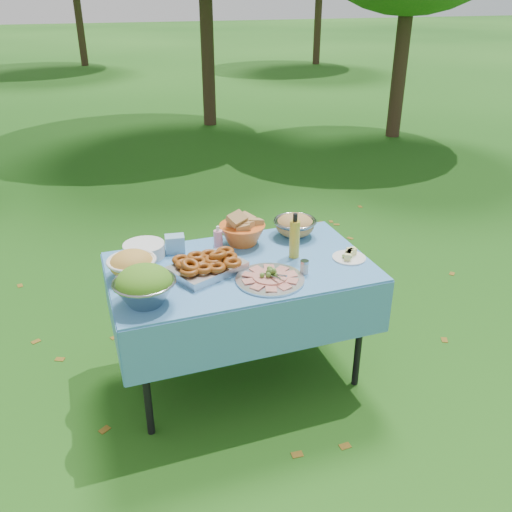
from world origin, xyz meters
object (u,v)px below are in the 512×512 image
Objects in this scene: pasta_bowl_steel at (295,225)px; oil_bottle at (295,235)px; charcuterie_platter at (270,273)px; bread_bowl at (242,229)px; plate_stack at (144,250)px; picnic_table at (241,322)px; salad_bowl at (144,285)px.

oil_bottle is at bearing -113.56° from pasta_bowl_steel.
oil_bottle is (0.23, 0.22, 0.09)m from charcuterie_platter.
bread_bowl reaches higher than charcuterie_platter.
bread_bowl is at bearing -178.57° from pasta_bowl_steel.
bread_bowl is 0.76× the size of charcuterie_platter.
plate_stack is 0.89× the size of oil_bottle.
charcuterie_platter is (0.59, -0.52, 0.00)m from plate_stack.
pasta_bowl_steel is (0.95, -0.01, 0.03)m from plate_stack.
charcuterie_platter reaches higher than picnic_table.
picnic_table is 4.78× the size of salad_bowl.
picnic_table is 3.93× the size of charcuterie_platter.
oil_bottle is (0.90, 0.24, 0.03)m from salad_bowl.
charcuterie_platter is 0.34m from oil_bottle.
salad_bowl is 0.93m from oil_bottle.
salad_bowl is 1.26× the size of plate_stack.
bread_bowl reaches higher than plate_stack.
oil_bottle reaches higher than salad_bowl.
salad_bowl is 1.15m from pasta_bowl_steel.
charcuterie_platter is (-0.01, -0.50, -0.05)m from bread_bowl.
picnic_table is 0.78m from salad_bowl.
salad_bowl is 1.13× the size of oil_bottle.
charcuterie_platter is (0.66, 0.02, -0.06)m from salad_bowl.
salad_bowl is 0.67m from charcuterie_platter.
charcuterie_platter reaches higher than plate_stack.
bread_bowl is 0.50m from charcuterie_platter.
plate_stack is at bearing 138.64° from charcuterie_platter.
plate_stack is 0.88m from oil_bottle.
bread_bowl reaches higher than pasta_bowl_steel.
pasta_bowl_steel is (0.35, 0.01, -0.02)m from bread_bowl.
picnic_table is 5.53× the size of pasta_bowl_steel.
plate_stack is at bearing 160.28° from oil_bottle.
oil_bottle is at bearing 43.83° from charcuterie_platter.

